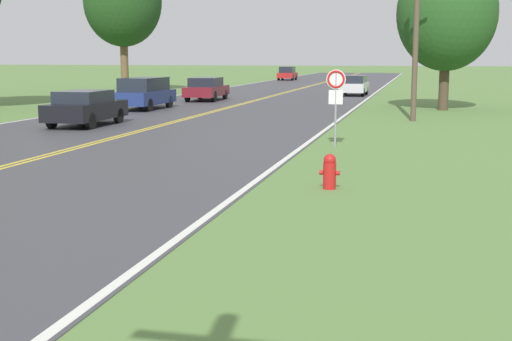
{
  "coord_description": "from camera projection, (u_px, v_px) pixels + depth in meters",
  "views": [
    {
      "loc": [
        10.48,
        1.14,
        2.85
      ],
      "look_at": [
        7.61,
        13.29,
        0.83
      ],
      "focal_mm": 50.0,
      "sensor_mm": 36.0,
      "label": 1
    }
  ],
  "objects": [
    {
      "name": "fire_hydrant",
      "position": [
        330.0,
        171.0,
        15.31
      ],
      "size": [
        0.44,
        0.28,
        0.76
      ],
      "color": "red",
      "rests_on": "ground"
    },
    {
      "name": "traffic_sign",
      "position": [
        336.0,
        89.0,
        22.01
      ],
      "size": [
        0.6,
        0.1,
        2.42
      ],
      "color": "gray",
      "rests_on": "ground"
    },
    {
      "name": "utility_pole_midground",
      "position": [
        417.0,
        9.0,
        30.43
      ],
      "size": [
        1.8,
        0.24,
        9.26
      ],
      "color": "brown",
      "rests_on": "ground"
    },
    {
      "name": "tree_left_verge",
      "position": [
        123.0,
        2.0,
        55.55
      ],
      "size": [
        6.08,
        6.08,
        10.5
      ],
      "color": "brown",
      "rests_on": "ground"
    },
    {
      "name": "tree_right_cluster",
      "position": [
        447.0,
        14.0,
        36.67
      ],
      "size": [
        5.13,
        5.13,
        7.94
      ],
      "color": "#473828",
      "rests_on": "ground"
    },
    {
      "name": "car_black_sedan_approaching",
      "position": [
        85.0,
        107.0,
        28.94
      ],
      "size": [
        1.87,
        4.22,
        1.44
      ],
      "rotation": [
        0.0,
        0.0,
        1.57
      ],
      "color": "black",
      "rests_on": "ground"
    },
    {
      "name": "car_dark_blue_suv_mid_near",
      "position": [
        144.0,
        93.0,
        37.84
      ],
      "size": [
        2.01,
        4.55,
        1.69
      ],
      "rotation": [
        0.0,
        0.0,
        1.55
      ],
      "color": "black",
      "rests_on": "ground"
    },
    {
      "name": "car_maroon_sedan_mid_far",
      "position": [
        206.0,
        88.0,
        45.25
      ],
      "size": [
        2.08,
        4.8,
        1.47
      ],
      "rotation": [
        0.0,
        0.0,
        1.61
      ],
      "color": "black",
      "rests_on": "ground"
    },
    {
      "name": "car_silver_hatchback_receding",
      "position": [
        354.0,
        85.0,
        50.91
      ],
      "size": [
        1.8,
        4.09,
        1.44
      ],
      "rotation": [
        0.0,
        0.0,
        -1.59
      ],
      "color": "black",
      "rests_on": "ground"
    },
    {
      "name": "car_red_sedan_distant",
      "position": [
        287.0,
        73.0,
        82.63
      ],
      "size": [
        1.88,
        3.98,
        1.56
      ],
      "rotation": [
        0.0,
        0.0,
        1.59
      ],
      "color": "black",
      "rests_on": "ground"
    }
  ]
}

